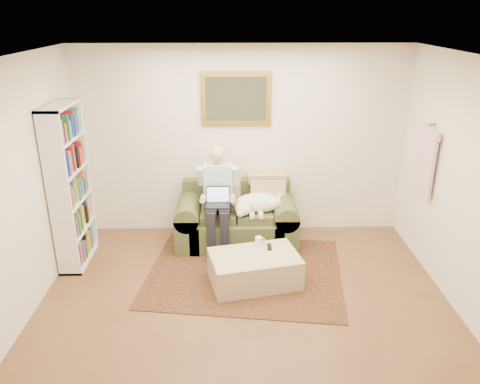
{
  "coord_description": "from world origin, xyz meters",
  "views": [
    {
      "loc": [
        -0.13,
        -3.71,
        3.01
      ],
      "look_at": [
        -0.04,
        1.52,
        0.95
      ],
      "focal_mm": 35.0,
      "sensor_mm": 36.0,
      "label": 1
    }
  ],
  "objects_px": {
    "bookshelf": "(70,187)",
    "laptop": "(218,200)",
    "seated_man": "(218,201)",
    "ottoman": "(254,269)",
    "coffee_mug": "(259,241)",
    "sleeping_dog": "(258,203)",
    "sofa": "(237,223)"
  },
  "relations": [
    {
      "from": "sleeping_dog",
      "to": "seated_man",
      "type": "bearing_deg",
      "value": -172.87
    },
    {
      "from": "bookshelf",
      "to": "laptop",
      "type": "bearing_deg",
      "value": 7.86
    },
    {
      "from": "bookshelf",
      "to": "sleeping_dog",
      "type": "bearing_deg",
      "value": 9.21
    },
    {
      "from": "sleeping_dog",
      "to": "ottoman",
      "type": "distance_m",
      "value": 1.06
    },
    {
      "from": "sofa",
      "to": "coffee_mug",
      "type": "xyz_separation_m",
      "value": [
        0.26,
        -0.78,
        0.14
      ]
    },
    {
      "from": "laptop",
      "to": "bookshelf",
      "type": "height_order",
      "value": "bookshelf"
    },
    {
      "from": "coffee_mug",
      "to": "bookshelf",
      "type": "bearing_deg",
      "value": 171.94
    },
    {
      "from": "laptop",
      "to": "bookshelf",
      "type": "bearing_deg",
      "value": -172.14
    },
    {
      "from": "seated_man",
      "to": "laptop",
      "type": "xyz_separation_m",
      "value": [
        0.0,
        -0.06,
        0.03
      ]
    },
    {
      "from": "seated_man",
      "to": "bookshelf",
      "type": "bearing_deg",
      "value": -170.18
    },
    {
      "from": "sleeping_dog",
      "to": "coffee_mug",
      "type": "height_order",
      "value": "sleeping_dog"
    },
    {
      "from": "seated_man",
      "to": "bookshelf",
      "type": "distance_m",
      "value": 1.84
    },
    {
      "from": "coffee_mug",
      "to": "bookshelf",
      "type": "xyz_separation_m",
      "value": [
        -2.28,
        0.32,
        0.58
      ]
    },
    {
      "from": "sofa",
      "to": "coffee_mug",
      "type": "distance_m",
      "value": 0.83
    },
    {
      "from": "seated_man",
      "to": "sofa",
      "type": "bearing_deg",
      "value": 31.45
    },
    {
      "from": "laptop",
      "to": "bookshelf",
      "type": "distance_m",
      "value": 1.82
    },
    {
      "from": "sleeping_dog",
      "to": "bookshelf",
      "type": "height_order",
      "value": "bookshelf"
    },
    {
      "from": "ottoman",
      "to": "coffee_mug",
      "type": "xyz_separation_m",
      "value": [
        0.06,
        0.26,
        0.23
      ]
    },
    {
      "from": "ottoman",
      "to": "bookshelf",
      "type": "distance_m",
      "value": 2.44
    },
    {
      "from": "sofa",
      "to": "bookshelf",
      "type": "bearing_deg",
      "value": -167.29
    },
    {
      "from": "ottoman",
      "to": "coffee_mug",
      "type": "height_order",
      "value": "coffee_mug"
    },
    {
      "from": "sleeping_dog",
      "to": "ottoman",
      "type": "relative_size",
      "value": 0.66
    },
    {
      "from": "sofa",
      "to": "bookshelf",
      "type": "xyz_separation_m",
      "value": [
        -2.03,
        -0.46,
        0.72
      ]
    },
    {
      "from": "sofa",
      "to": "bookshelf",
      "type": "relative_size",
      "value": 0.81
    },
    {
      "from": "sleeping_dog",
      "to": "coffee_mug",
      "type": "distance_m",
      "value": 0.73
    },
    {
      "from": "laptop",
      "to": "coffee_mug",
      "type": "distance_m",
      "value": 0.81
    },
    {
      "from": "ottoman",
      "to": "bookshelf",
      "type": "xyz_separation_m",
      "value": [
        -2.22,
        0.58,
        0.82
      ]
    },
    {
      "from": "sofa",
      "to": "bookshelf",
      "type": "distance_m",
      "value": 2.2
    },
    {
      "from": "coffee_mug",
      "to": "bookshelf",
      "type": "height_order",
      "value": "bookshelf"
    },
    {
      "from": "bookshelf",
      "to": "ottoman",
      "type": "bearing_deg",
      "value": -14.72
    },
    {
      "from": "laptop",
      "to": "ottoman",
      "type": "distance_m",
      "value": 1.08
    },
    {
      "from": "ottoman",
      "to": "coffee_mug",
      "type": "bearing_deg",
      "value": 77.12
    }
  ]
}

